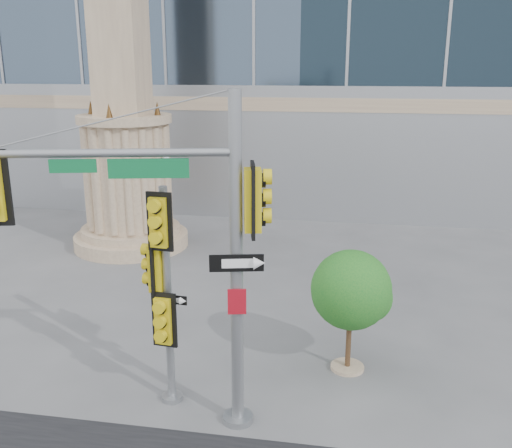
# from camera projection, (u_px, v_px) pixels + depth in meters

# --- Properties ---
(ground) EXTENTS (120.00, 120.00, 0.00)m
(ground) POSITION_uv_depth(u_px,v_px,m) (233.00, 380.00, 12.95)
(ground) COLOR #545456
(ground) RESTS_ON ground
(monument) EXTENTS (4.40, 4.40, 16.60)m
(monument) POSITION_uv_depth(u_px,v_px,m) (123.00, 103.00, 20.98)
(monument) COLOR #9D836A
(monument) RESTS_ON ground
(main_signal_pole) EXTENTS (4.99, 1.55, 6.52)m
(main_signal_pole) POSITION_uv_depth(u_px,v_px,m) (171.00, 229.00, 10.30)
(main_signal_pole) COLOR slate
(main_signal_pole) RESTS_ON ground
(secondary_signal_pole) EXTENTS (0.80, 0.64, 4.66)m
(secondary_signal_pole) POSITION_uv_depth(u_px,v_px,m) (163.00, 281.00, 11.36)
(secondary_signal_pole) COLOR slate
(secondary_signal_pole) RESTS_ON ground
(street_tree) EXTENTS (1.87, 1.83, 2.91)m
(street_tree) POSITION_uv_depth(u_px,v_px,m) (352.00, 293.00, 12.90)
(street_tree) COLOR #9D836A
(street_tree) RESTS_ON ground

